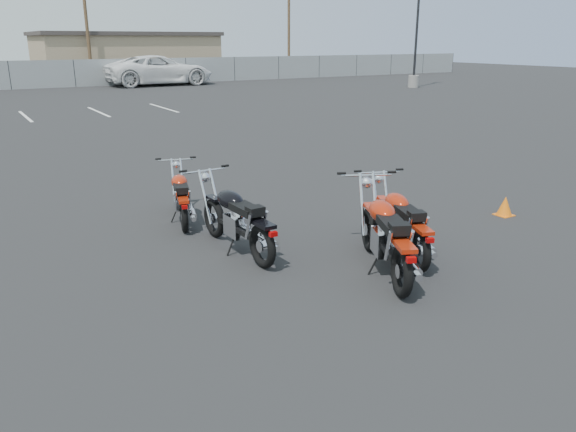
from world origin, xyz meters
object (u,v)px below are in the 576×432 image
motorcycle_second_black (237,220)px  motorcycle_third_red (386,235)px  motorcycle_front_red (181,197)px  white_van (159,61)px  motorcycle_rear_red (401,222)px

motorcycle_second_black → motorcycle_third_red: bearing=-51.5°
motorcycle_front_red → white_van: size_ratio=0.23×
motorcycle_front_red → motorcycle_second_black: size_ratio=0.86×
motorcycle_front_red → white_van: bearing=71.9°
motorcycle_rear_red → white_van: white_van is taller
motorcycle_front_red → white_van: white_van is taller
motorcycle_second_black → motorcycle_third_red: size_ratio=0.98×
motorcycle_front_red → motorcycle_third_red: (1.56, -3.63, 0.09)m
motorcycle_rear_red → motorcycle_front_red: bearing=124.8°
motorcycle_second_black → motorcycle_third_red: (1.39, -1.75, 0.03)m
motorcycle_front_red → motorcycle_rear_red: bearing=-55.2°
motorcycle_front_red → white_van: (9.93, 30.39, 1.19)m
motorcycle_third_red → motorcycle_rear_red: 0.79m
white_van → motorcycle_front_red: bearing=161.7°
motorcycle_second_black → motorcycle_third_red: 2.24m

